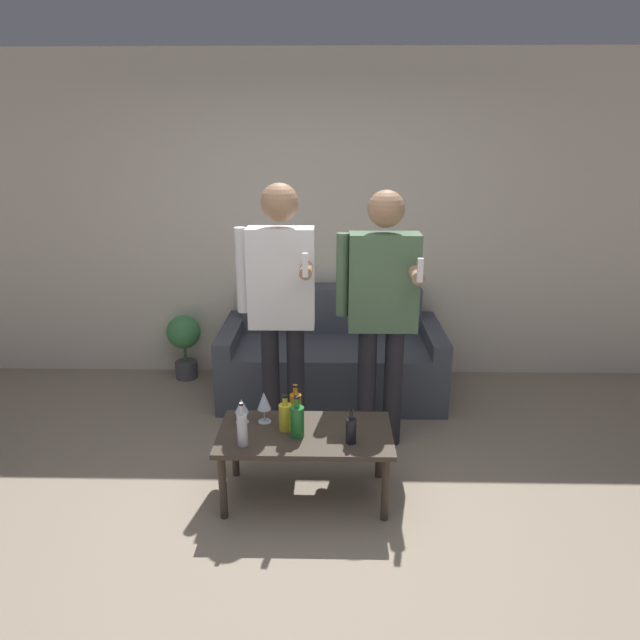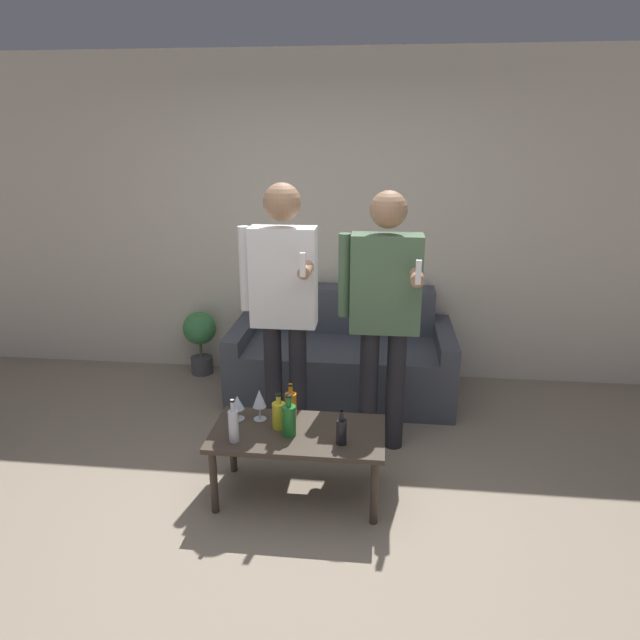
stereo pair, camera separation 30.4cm
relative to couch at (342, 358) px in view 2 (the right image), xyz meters
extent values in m
plane|color=gray|center=(-0.16, -1.84, -0.31)|extent=(16.00, 16.00, 0.00)
cube|color=beige|center=(-0.16, 0.45, 1.04)|extent=(8.00, 0.06, 2.70)
cube|color=#474C56|center=(0.00, -0.17, -0.08)|extent=(1.49, 0.63, 0.46)
cube|color=#474C56|center=(0.00, 0.27, 0.11)|extent=(1.49, 0.25, 0.84)
cube|color=#474C56|center=(-0.81, -0.05, -0.01)|extent=(0.14, 0.88, 0.58)
cube|color=#474C56|center=(0.81, -0.05, -0.01)|extent=(0.14, 0.88, 0.58)
cube|color=#3D3328|center=(-0.15, -1.46, 0.11)|extent=(1.00, 0.52, 0.03)
cylinder|color=#3D3328|center=(-0.60, -1.67, -0.11)|extent=(0.04, 0.04, 0.40)
cylinder|color=#3D3328|center=(0.30, -1.67, -0.11)|extent=(0.04, 0.04, 0.40)
cylinder|color=#3D3328|center=(-0.60, -1.24, -0.11)|extent=(0.04, 0.04, 0.40)
cylinder|color=#3D3328|center=(0.30, -1.24, -0.11)|extent=(0.04, 0.04, 0.40)
cylinder|color=yellow|center=(-0.27, -1.43, 0.20)|extent=(0.08, 0.08, 0.16)
cylinder|color=yellow|center=(-0.27, -1.43, 0.31)|extent=(0.03, 0.03, 0.06)
cylinder|color=black|center=(-0.27, -1.43, 0.33)|extent=(0.03, 0.03, 0.01)
cylinder|color=#23752D|center=(-0.19, -1.50, 0.21)|extent=(0.08, 0.08, 0.18)
cylinder|color=#23752D|center=(-0.19, -1.50, 0.34)|extent=(0.03, 0.03, 0.07)
cylinder|color=black|center=(-0.19, -1.50, 0.37)|extent=(0.03, 0.03, 0.01)
cylinder|color=orange|center=(-0.22, -1.31, 0.21)|extent=(0.07, 0.07, 0.16)
cylinder|color=orange|center=(-0.22, -1.31, 0.32)|extent=(0.03, 0.03, 0.06)
cylinder|color=black|center=(-0.22, -1.31, 0.35)|extent=(0.03, 0.03, 0.01)
cylinder|color=black|center=(0.11, -1.56, 0.19)|extent=(0.06, 0.06, 0.14)
cylinder|color=black|center=(0.11, -1.56, 0.29)|extent=(0.02, 0.02, 0.06)
cylinder|color=black|center=(0.11, -1.56, 0.32)|extent=(0.03, 0.03, 0.01)
cylinder|color=silver|center=(-0.49, -1.60, 0.21)|extent=(0.06, 0.06, 0.18)
cylinder|color=silver|center=(-0.49, -1.60, 0.34)|extent=(0.02, 0.02, 0.07)
cylinder|color=black|center=(-0.49, -1.60, 0.37)|extent=(0.03, 0.03, 0.01)
cylinder|color=silver|center=(-0.40, -1.34, 0.13)|extent=(0.08, 0.08, 0.01)
cylinder|color=silver|center=(-0.40, -1.34, 0.17)|extent=(0.01, 0.01, 0.08)
cone|color=silver|center=(-0.40, -1.34, 0.26)|extent=(0.08, 0.08, 0.11)
cylinder|color=silver|center=(-0.53, -1.35, 0.13)|extent=(0.08, 0.08, 0.01)
cylinder|color=silver|center=(-0.53, -1.35, 0.16)|extent=(0.01, 0.01, 0.06)
cone|color=silver|center=(-0.53, -1.35, 0.23)|extent=(0.08, 0.08, 0.09)
cylinder|color=#232328|center=(-0.41, -0.83, 0.12)|extent=(0.12, 0.12, 0.86)
cylinder|color=#232328|center=(-0.24, -0.83, 0.12)|extent=(0.12, 0.12, 0.86)
cube|color=white|center=(-0.33, -0.83, 0.88)|extent=(0.42, 0.19, 0.65)
sphere|color=#9E7556|center=(-0.33, -0.83, 1.36)|extent=(0.24, 0.24, 0.24)
cylinder|color=white|center=(-0.58, -0.83, 0.93)|extent=(0.08, 0.08, 0.55)
cylinder|color=#9E7556|center=(-0.16, -0.97, 0.97)|extent=(0.08, 0.29, 0.08)
cube|color=white|center=(-0.16, -1.15, 1.03)|extent=(0.03, 0.03, 0.14)
cylinder|color=#232328|center=(0.24, -0.82, 0.11)|extent=(0.13, 0.13, 0.84)
cylinder|color=#232328|center=(0.42, -0.82, 0.11)|extent=(0.13, 0.13, 0.84)
cube|color=#4C6B4C|center=(0.33, -0.82, 0.85)|extent=(0.45, 0.20, 0.63)
sphere|color=#9E7556|center=(0.33, -0.82, 1.32)|extent=(0.23, 0.23, 0.23)
cylinder|color=#4C6B4C|center=(0.06, -0.82, 0.90)|extent=(0.08, 0.08, 0.54)
cylinder|color=#9E7556|center=(0.51, -0.96, 0.95)|extent=(0.08, 0.29, 0.08)
cube|color=white|center=(0.51, -1.14, 1.01)|extent=(0.03, 0.03, 0.14)
cylinder|color=#4C4C51|center=(-1.28, 0.26, -0.23)|extent=(0.19, 0.19, 0.15)
cylinder|color=#476B38|center=(-1.28, 0.26, -0.07)|extent=(0.02, 0.02, 0.17)
sphere|color=#428E4C|center=(-1.28, 0.26, 0.12)|extent=(0.29, 0.29, 0.29)
camera|label=1|loc=(-0.01, -4.37, 1.76)|focal=32.00mm
camera|label=2|loc=(0.29, -4.35, 1.76)|focal=32.00mm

